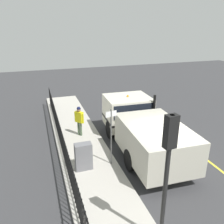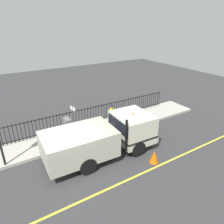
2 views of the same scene
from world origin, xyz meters
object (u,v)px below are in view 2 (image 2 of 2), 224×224
at_px(work_truck, 106,135).
at_px(worker_standing, 112,113).
at_px(street_sign, 74,120).
at_px(utility_cabinet, 68,126).
at_px(traffic_cone, 154,157).

distance_m(work_truck, worker_standing, 3.35).
distance_m(worker_standing, street_sign, 3.38).
distance_m(utility_cabinet, street_sign, 1.58).
bearing_deg(worker_standing, work_truck, 15.35).
bearing_deg(street_sign, worker_standing, -76.59).
height_order(utility_cabinet, street_sign, street_sign).
xyz_separation_m(utility_cabinet, street_sign, (-1.23, -0.01, 0.99)).
bearing_deg(traffic_cone, work_truck, 40.72).
height_order(work_truck, traffic_cone, work_truck).
relative_size(utility_cabinet, street_sign, 0.47).
relative_size(worker_standing, traffic_cone, 2.31).
relative_size(work_truck, street_sign, 2.64).
xyz_separation_m(worker_standing, street_sign, (-0.77, 3.24, 0.56)).
xyz_separation_m(worker_standing, traffic_cone, (-4.83, 0.15, -0.85)).
relative_size(utility_cabinet, traffic_cone, 1.64).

